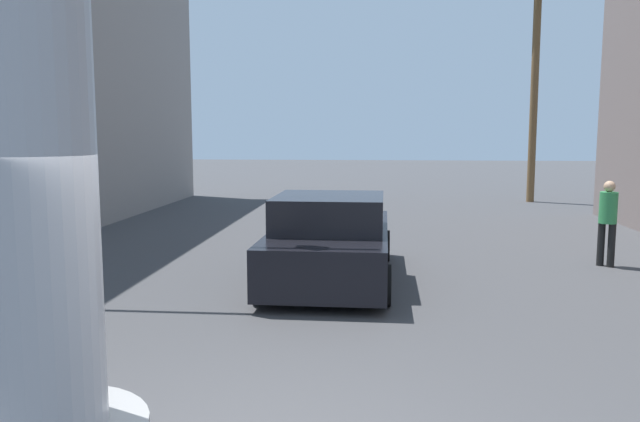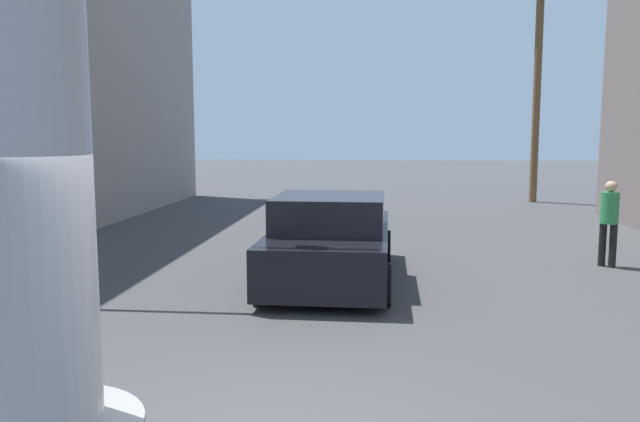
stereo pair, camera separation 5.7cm
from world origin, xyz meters
TOP-DOWN VIEW (x-y plane):
  - ground_plane at (0.00, 10.00)m, footprint 92.62×92.62m
  - traffic_light_mast at (-4.66, 5.20)m, footprint 5.40×0.32m
  - car_lead at (0.08, 6.43)m, footprint 2.19×4.84m
  - palm_tree_far_right at (6.80, 19.86)m, footprint 2.56×2.57m
  - pedestrian_mid_right at (5.44, 8.07)m, footprint 0.48×0.48m

SIDE VIEW (x-z plane):
  - ground_plane at x=0.00m, z-range 0.00..0.00m
  - car_lead at x=0.08m, z-range -0.08..1.48m
  - pedestrian_mid_right at x=5.44m, z-range 0.14..1.85m
  - traffic_light_mast at x=-4.66m, z-range 1.25..7.24m
  - palm_tree_far_right at x=6.80m, z-range 1.40..9.86m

